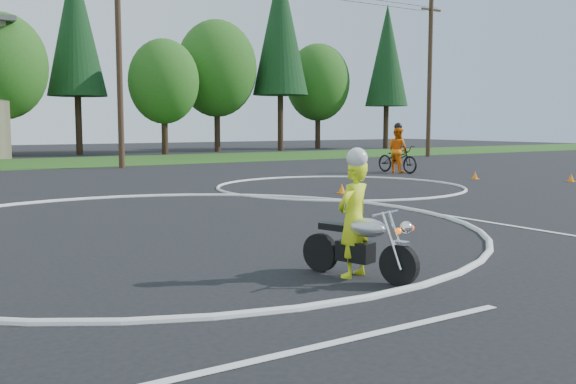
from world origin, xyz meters
TOP-DOWN VIEW (x-y plane):
  - ground at (0.00, 0.00)m, footprint 120.00×120.00m
  - course_markings at (2.17, 4.35)m, footprint 19.05×19.05m
  - primary_motorcycle at (0.60, -2.13)m, footprint 0.75×1.74m
  - rider_primary_grp at (0.59, -2.00)m, footprint 0.67×0.54m
  - rider_second_grp at (13.93, 11.73)m, footprint 0.91×2.25m
  - traffic_cones at (7.01, 3.92)m, footprint 24.07×10.94m
  - treeline at (14.78, 34.61)m, footprint 38.20×8.10m
  - utility_poles at (5.00, 21.00)m, footprint 41.60×1.12m

SIDE VIEW (x-z plane):
  - ground at x=0.00m, z-range 0.00..0.00m
  - course_markings at x=2.17m, z-range -0.05..0.07m
  - traffic_cones at x=7.01m, z-range -0.01..0.29m
  - primary_motorcycle at x=0.60m, z-range -0.01..0.93m
  - rider_second_grp at x=13.93m, z-range -0.31..1.81m
  - rider_primary_grp at x=0.59m, z-range -0.03..1.72m
  - utility_poles at x=5.00m, z-range 0.20..10.20m
  - treeline at x=14.78m, z-range -0.64..13.88m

